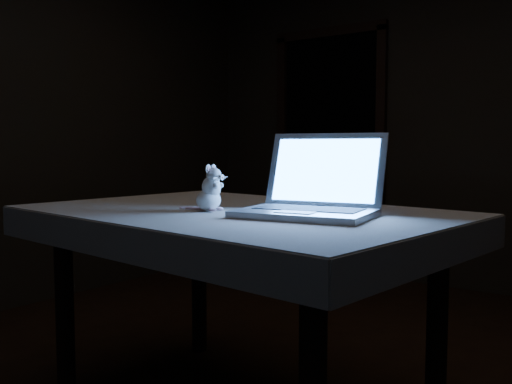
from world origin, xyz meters
The scene contains 6 objects.
back_wall centered at (0.00, 2.50, 1.30)m, with size 4.50×0.04×2.60m, color black.
doorway centered at (-1.10, 2.50, 1.06)m, with size 1.06×0.36×2.13m, color black, non-canonical shape.
table centered at (-0.06, -0.16, 0.42)m, with size 1.57×1.01×0.84m, color black, non-canonical shape.
tablecloth centered at (0.00, -0.21, 0.79)m, with size 1.69×1.13×0.12m, color beige, non-canonical shape.
laptop centered at (0.28, -0.20, 1.01)m, with size 0.47×0.41×0.32m, color #A3A3A8, non-canonical shape.
plush_mouse centered at (-0.12, -0.27, 0.94)m, with size 0.13×0.13×0.18m, color white, non-canonical shape.
Camera 1 is at (1.34, -1.95, 1.10)m, focal length 40.00 mm.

